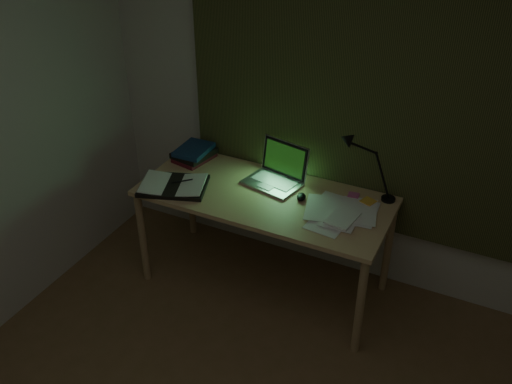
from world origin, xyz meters
TOP-DOWN VIEW (x-y plane):
  - wall_back at (0.00, 2.00)m, footprint 3.50×0.00m
  - curtain at (0.00, 1.96)m, footprint 2.20×0.06m
  - desk at (-0.42, 1.57)m, footprint 1.61×0.70m
  - laptop at (-0.42, 1.70)m, footprint 0.43×0.46m
  - open_textbook at (-0.98, 1.39)m, footprint 0.50×0.43m
  - book_stack at (-1.05, 1.77)m, footprint 0.23×0.27m
  - loose_papers at (0.07, 1.53)m, footprint 0.35×0.37m
  - mouse at (-0.19, 1.62)m, footprint 0.07×0.10m
  - sticky_yellow at (0.20, 1.76)m, footprint 0.10×0.10m
  - sticky_pink at (0.10, 1.79)m, footprint 0.08×0.08m
  - desk_lamp at (0.31, 1.85)m, footprint 0.36×0.30m

SIDE VIEW (x-z plane):
  - desk at x=-0.42m, z-range 0.00..0.73m
  - sticky_pink at x=0.10m, z-range 0.73..0.75m
  - sticky_yellow at x=0.20m, z-range 0.73..0.75m
  - loose_papers at x=0.07m, z-range 0.73..0.75m
  - mouse at x=-0.19m, z-range 0.73..0.77m
  - open_textbook at x=-0.98m, z-range 0.73..0.77m
  - book_stack at x=-1.05m, z-range 0.73..0.84m
  - laptop at x=-0.42m, z-range 0.73..0.99m
  - desk_lamp at x=0.31m, z-range 0.73..1.21m
  - wall_back at x=0.00m, z-range 0.00..2.50m
  - curtain at x=0.00m, z-range 0.45..2.45m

